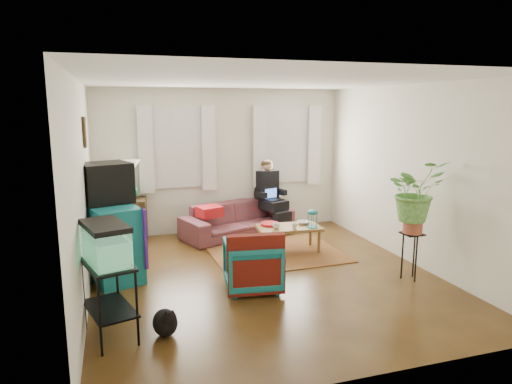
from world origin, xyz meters
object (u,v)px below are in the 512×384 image
object	(u,v)px
side_table	(131,220)
dresser	(110,241)
aquarium_stand	(109,301)
plant_stand	(411,256)
armchair	(252,262)
sofa	(238,214)
coffee_table	(289,239)

from	to	relation	value
side_table	dresser	distance (m)	1.66
aquarium_stand	dresser	bearing A→B (deg)	73.60
plant_stand	dresser	bearing A→B (deg)	161.13
dresser	armchair	distance (m)	1.98
plant_stand	armchair	bearing A→B (deg)	171.37
sofa	armchair	distance (m)	2.44
armchair	plant_stand	distance (m)	2.14
side_table	dresser	world-z (taller)	dresser
armchair	coffee_table	world-z (taller)	armchair
aquarium_stand	plant_stand	xyz separation A→B (m)	(3.83, 0.45, -0.07)
sofa	plant_stand	bearing A→B (deg)	-77.34
side_table	coffee_table	size ratio (longest dim) A/B	0.74
side_table	dresser	size ratio (longest dim) A/B	0.66
dresser	sofa	bearing A→B (deg)	15.08
sofa	aquarium_stand	size ratio (longest dim) A/B	2.58
sofa	aquarium_stand	world-z (taller)	sofa
dresser	aquarium_stand	size ratio (longest dim) A/B	1.43
sofa	coffee_table	size ratio (longest dim) A/B	2.02
armchair	plant_stand	world-z (taller)	armchair
dresser	aquarium_stand	distance (m)	1.76
armchair	plant_stand	bearing A→B (deg)	178.78
aquarium_stand	plant_stand	world-z (taller)	aquarium_stand
side_table	aquarium_stand	distance (m)	3.40
sofa	dresser	distance (m)	2.59
sofa	side_table	xyz separation A→B (m)	(-1.83, 0.21, -0.03)
side_table	coffee_table	distance (m)	2.71
side_table	plant_stand	world-z (taller)	side_table
aquarium_stand	armchair	size ratio (longest dim) A/B	1.12
armchair	sofa	bearing A→B (deg)	-93.45
coffee_table	sofa	bearing A→B (deg)	120.88
aquarium_stand	armchair	distance (m)	1.88
aquarium_stand	armchair	bearing A→B (deg)	8.21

